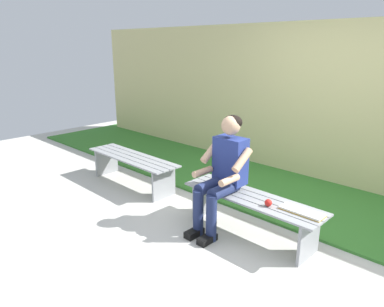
{
  "coord_description": "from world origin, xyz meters",
  "views": [
    {
      "loc": [
        -1.89,
        2.86,
        1.92
      ],
      "look_at": [
        0.7,
        0.15,
        0.77
      ],
      "focal_mm": 33.46,
      "sensor_mm": 36.0,
      "label": 1
    }
  ],
  "objects_px": {
    "book_open": "(302,212)",
    "person_seated": "(223,170)",
    "bench_far": "(132,163)",
    "bench_near": "(251,206)",
    "apple": "(268,203)"
  },
  "relations": [
    {
      "from": "bench_far",
      "to": "bench_near",
      "type": "bearing_deg",
      "value": 180.0
    },
    {
      "from": "bench_far",
      "to": "book_open",
      "type": "xyz_separation_m",
      "value": [
        -2.55,
        -0.02,
        0.11
      ]
    },
    {
      "from": "bench_near",
      "to": "person_seated",
      "type": "height_order",
      "value": "person_seated"
    },
    {
      "from": "bench_far",
      "to": "person_seated",
      "type": "bearing_deg",
      "value": 176.7
    },
    {
      "from": "apple",
      "to": "book_open",
      "type": "bearing_deg",
      "value": -162.07
    },
    {
      "from": "person_seated",
      "to": "book_open",
      "type": "relative_size",
      "value": 2.97
    },
    {
      "from": "bench_far",
      "to": "book_open",
      "type": "height_order",
      "value": "book_open"
    },
    {
      "from": "bench_near",
      "to": "person_seated",
      "type": "distance_m",
      "value": 0.47
    },
    {
      "from": "bench_far",
      "to": "apple",
      "type": "relative_size",
      "value": 21.96
    },
    {
      "from": "person_seated",
      "to": "book_open",
      "type": "height_order",
      "value": "person_seated"
    },
    {
      "from": "bench_near",
      "to": "apple",
      "type": "relative_size",
      "value": 21.51
    },
    {
      "from": "apple",
      "to": "bench_near",
      "type": "bearing_deg",
      "value": -17.25
    },
    {
      "from": "bench_near",
      "to": "apple",
      "type": "xyz_separation_m",
      "value": [
        -0.24,
        0.08,
        0.14
      ]
    },
    {
      "from": "book_open",
      "to": "person_seated",
      "type": "bearing_deg",
      "value": 8.84
    },
    {
      "from": "bench_near",
      "to": "bench_far",
      "type": "xyz_separation_m",
      "value": [
        2.01,
        -0.0,
        0.0
      ]
    }
  ]
}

